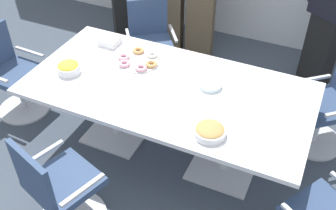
{
  "coord_description": "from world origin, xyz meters",
  "views": [
    {
      "loc": [
        1.11,
        -2.43,
        2.77
      ],
      "look_at": [
        0.0,
        0.0,
        0.55
      ],
      "focal_mm": 42.64,
      "sensor_mm": 36.0,
      "label": 1
    }
  ],
  "objects_px": {
    "napkin_pile": "(110,41)",
    "donut_platter": "(139,60)",
    "snack_bowl_cookies": "(210,131)",
    "office_chair_2": "(151,47)",
    "conference_table": "(168,98)",
    "office_chair_3": "(12,77)",
    "snack_bowl_chips_yellow": "(68,68)",
    "plate_stack": "(210,85)",
    "person_standing_3": "(332,9)",
    "office_chair_1": "(328,108)",
    "office_chair_4": "(60,191)"
  },
  "relations": [
    {
      "from": "office_chair_1",
      "to": "snack_bowl_chips_yellow",
      "type": "relative_size",
      "value": 4.41
    },
    {
      "from": "napkin_pile",
      "to": "plate_stack",
      "type": "bearing_deg",
      "value": -12.26
    },
    {
      "from": "conference_table",
      "to": "office_chair_3",
      "type": "xyz_separation_m",
      "value": [
        -1.7,
        -0.09,
        -0.22
      ]
    },
    {
      "from": "plate_stack",
      "to": "napkin_pile",
      "type": "relative_size",
      "value": 1.15
    },
    {
      "from": "person_standing_3",
      "to": "donut_platter",
      "type": "xyz_separation_m",
      "value": [
        -1.47,
        -1.51,
        -0.13
      ]
    },
    {
      "from": "office_chair_2",
      "to": "snack_bowl_cookies",
      "type": "xyz_separation_m",
      "value": [
        1.19,
        -1.41,
        0.38
      ]
    },
    {
      "from": "conference_table",
      "to": "office_chair_1",
      "type": "height_order",
      "value": "office_chair_1"
    },
    {
      "from": "office_chair_1",
      "to": "person_standing_3",
      "type": "relative_size",
      "value": 0.53
    },
    {
      "from": "office_chair_2",
      "to": "donut_platter",
      "type": "xyz_separation_m",
      "value": [
        0.28,
        -0.78,
        0.36
      ]
    },
    {
      "from": "snack_bowl_cookies",
      "to": "plate_stack",
      "type": "height_order",
      "value": "snack_bowl_cookies"
    },
    {
      "from": "office_chair_4",
      "to": "napkin_pile",
      "type": "height_order",
      "value": "office_chair_4"
    },
    {
      "from": "person_standing_3",
      "to": "napkin_pile",
      "type": "relative_size",
      "value": 9.81
    },
    {
      "from": "office_chair_1",
      "to": "person_standing_3",
      "type": "xyz_separation_m",
      "value": [
        -0.22,
        1.01,
        0.49
      ]
    },
    {
      "from": "office_chair_2",
      "to": "office_chair_3",
      "type": "height_order",
      "value": "same"
    },
    {
      "from": "office_chair_1",
      "to": "office_chair_4",
      "type": "relative_size",
      "value": 1.0
    },
    {
      "from": "office_chair_2",
      "to": "plate_stack",
      "type": "height_order",
      "value": "office_chair_2"
    },
    {
      "from": "snack_bowl_chips_yellow",
      "to": "snack_bowl_cookies",
      "type": "xyz_separation_m",
      "value": [
        1.39,
        -0.23,
        -0.01
      ]
    },
    {
      "from": "person_standing_3",
      "to": "napkin_pile",
      "type": "bearing_deg",
      "value": 66.85
    },
    {
      "from": "snack_bowl_chips_yellow",
      "to": "napkin_pile",
      "type": "distance_m",
      "value": 0.57
    },
    {
      "from": "conference_table",
      "to": "donut_platter",
      "type": "distance_m",
      "value": 0.48
    },
    {
      "from": "donut_platter",
      "to": "napkin_pile",
      "type": "xyz_separation_m",
      "value": [
        -0.4,
        0.16,
        0.02
      ]
    },
    {
      "from": "office_chair_2",
      "to": "napkin_pile",
      "type": "height_order",
      "value": "office_chair_2"
    },
    {
      "from": "conference_table",
      "to": "office_chair_4",
      "type": "relative_size",
      "value": 2.64
    },
    {
      "from": "snack_bowl_chips_yellow",
      "to": "person_standing_3",
      "type": "bearing_deg",
      "value": 44.4
    },
    {
      "from": "snack_bowl_cookies",
      "to": "napkin_pile",
      "type": "distance_m",
      "value": 1.53
    },
    {
      "from": "napkin_pile",
      "to": "snack_bowl_chips_yellow",
      "type": "bearing_deg",
      "value": -98.06
    },
    {
      "from": "conference_table",
      "to": "office_chair_4",
      "type": "distance_m",
      "value": 1.16
    },
    {
      "from": "office_chair_2",
      "to": "snack_bowl_cookies",
      "type": "distance_m",
      "value": 1.89
    },
    {
      "from": "conference_table",
      "to": "snack_bowl_chips_yellow",
      "type": "height_order",
      "value": "snack_bowl_chips_yellow"
    },
    {
      "from": "donut_platter",
      "to": "snack_bowl_cookies",
      "type": "bearing_deg",
      "value": -34.57
    },
    {
      "from": "conference_table",
      "to": "snack_bowl_cookies",
      "type": "bearing_deg",
      "value": -37.91
    },
    {
      "from": "office_chair_3",
      "to": "snack_bowl_cookies",
      "type": "height_order",
      "value": "office_chair_3"
    },
    {
      "from": "office_chair_3",
      "to": "office_chair_1",
      "type": "bearing_deg",
      "value": 108.22
    },
    {
      "from": "office_chair_3",
      "to": "donut_platter",
      "type": "bearing_deg",
      "value": 106.69
    },
    {
      "from": "donut_platter",
      "to": "napkin_pile",
      "type": "height_order",
      "value": "napkin_pile"
    },
    {
      "from": "office_chair_1",
      "to": "napkin_pile",
      "type": "xyz_separation_m",
      "value": [
        -2.08,
        -0.34,
        0.38
      ]
    },
    {
      "from": "person_standing_3",
      "to": "snack_bowl_chips_yellow",
      "type": "height_order",
      "value": "person_standing_3"
    },
    {
      "from": "office_chair_3",
      "to": "plate_stack",
      "type": "relative_size",
      "value": 4.53
    },
    {
      "from": "snack_bowl_cookies",
      "to": "donut_platter",
      "type": "xyz_separation_m",
      "value": [
        -0.91,
        0.63,
        -0.02
      ]
    },
    {
      "from": "napkin_pile",
      "to": "donut_platter",
      "type": "bearing_deg",
      "value": -21.88
    },
    {
      "from": "office_chair_3",
      "to": "plate_stack",
      "type": "distance_m",
      "value": 2.06
    },
    {
      "from": "office_chair_1",
      "to": "snack_bowl_chips_yellow",
      "type": "xyz_separation_m",
      "value": [
        -2.16,
        -0.9,
        0.4
      ]
    },
    {
      "from": "office_chair_4",
      "to": "snack_bowl_chips_yellow",
      "type": "bearing_deg",
      "value": 136.58
    },
    {
      "from": "donut_platter",
      "to": "napkin_pile",
      "type": "distance_m",
      "value": 0.43
    },
    {
      "from": "office_chair_3",
      "to": "donut_platter",
      "type": "relative_size",
      "value": 2.33
    },
    {
      "from": "snack_bowl_cookies",
      "to": "office_chair_2",
      "type": "bearing_deg",
      "value": 130.15
    },
    {
      "from": "office_chair_2",
      "to": "napkin_pile",
      "type": "xyz_separation_m",
      "value": [
        -0.12,
        -0.62,
        0.38
      ]
    },
    {
      "from": "office_chair_2",
      "to": "snack_bowl_chips_yellow",
      "type": "height_order",
      "value": "office_chair_2"
    },
    {
      "from": "office_chair_4",
      "to": "plate_stack",
      "type": "bearing_deg",
      "value": 78.11
    },
    {
      "from": "office_chair_1",
      "to": "office_chair_2",
      "type": "xyz_separation_m",
      "value": [
        -1.96,
        0.29,
        0.0
      ]
    }
  ]
}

